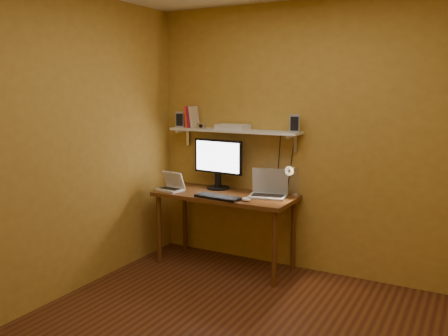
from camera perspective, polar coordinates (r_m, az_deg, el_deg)
The scene contains 14 objects.
room at distance 3.13m, azimuth 1.94°, elevation 0.70°, with size 3.44×3.24×2.64m.
desk at distance 4.73m, azimuth 0.11°, elevation -4.12°, with size 1.40×0.60×0.75m.
wall_shelf at distance 4.79m, azimuth 1.22°, elevation 4.46°, with size 1.40×0.25×0.21m.
monitor at distance 4.90m, azimuth -0.73°, elevation 0.80°, with size 0.57×0.26×0.51m.
laptop at distance 4.60m, azimuth 5.41°, elevation -2.56°, with size 0.39×0.32×0.27m.
netbook at distance 4.90m, azimuth -6.33°, elevation -2.05°, with size 0.29×0.22×0.19m.
keyboard at distance 4.51m, azimuth -0.75°, elevation -3.52°, with size 0.45×0.15×0.02m, color black.
mouse at distance 4.40m, azimuth 2.68°, elevation -3.80°, with size 0.10×0.06×0.03m, color white.
desk_lamp at distance 4.52m, azimuth 8.25°, elevation -1.06°, with size 0.09×0.23×0.38m.
speaker_left at distance 5.11m, azimuth -5.17°, elevation 5.85°, with size 0.09×0.09×0.16m, color #989AA0.
speaker_right at distance 4.53m, azimuth 8.50°, elevation 5.34°, with size 0.09×0.09×0.17m, color #989AA0.
books at distance 5.06m, azimuth -3.91°, elevation 6.17°, with size 0.12×0.15×0.23m.
shelf_camera at distance 4.89m, azimuth -2.73°, elevation 5.09°, with size 0.10×0.04×0.06m.
router at distance 4.79m, azimuth 1.07°, elevation 4.98°, with size 0.32×0.21×0.05m, color white.
Camera 1 is at (1.39, -2.76, 1.78)m, focal length 38.00 mm.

